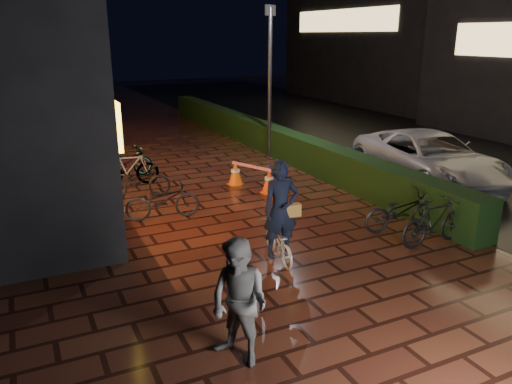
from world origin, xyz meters
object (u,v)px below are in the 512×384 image
bystander_person (239,303)px  van (429,158)px  cart_assembly (278,172)px  cyclist (280,224)px  traffic_barrier (252,177)px

bystander_person → van: bearing=94.3°
bystander_person → van: bystander_person is taller
bystander_person → cart_assembly: size_ratio=1.71×
bystander_person → cyclist: bearing=114.2°
van → cart_assembly: van is taller
bystander_person → traffic_barrier: size_ratio=1.07×
van → cyclist: bearing=-148.3°
cart_assembly → bystander_person: bearing=-121.9°
van → traffic_barrier: van is taller
van → cart_assembly: 4.51m
cyclist → cart_assembly: cyclist is taller
traffic_barrier → bystander_person: bearing=-116.4°
van → bystander_person: bearing=-139.4°
bystander_person → van: 9.95m
bystander_person → cart_assembly: (4.08, 6.55, -0.35)m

